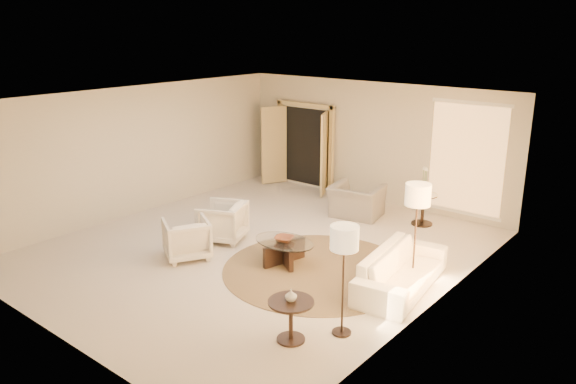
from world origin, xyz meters
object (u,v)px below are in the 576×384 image
Objects in this scene: end_table at (291,313)px; end_vase at (291,296)px; armchair_right at (187,237)px; side_vase at (424,189)px; sofa at (402,270)px; armchair_left at (222,220)px; side_table at (423,206)px; floor_lamp_near at (418,199)px; accent_chair at (356,196)px; bowl at (284,239)px; floor_lamp_far at (344,243)px; coffee_table at (284,249)px.

end_vase is (0.00, 0.00, 0.26)m from end_table.
armchair_right reaches higher than end_table.
armchair_right is 4.97m from side_vase.
sofa is 3.53× the size of end_table.
armchair_left is 1.25× the size of side_table.
side_table is (2.50, 4.28, 0.01)m from armchair_right.
armchair_left is 3.93m from floor_lamp_near.
floor_lamp_near is 10.04× the size of end_vase.
accent_chair is (1.25, 2.83, 0.05)m from armchair_left.
end_vase is at bearing 162.45° from sofa.
armchair_right is 4.77× the size of end_vase.
armchair_left is 3.86m from end_table.
end_table is 0.37× the size of floor_lamp_near.
armchair_right is 0.74× the size of accent_chair.
floor_lamp_near reaches higher than bowl.
accent_chair is 4.98m from floor_lamp_far.
end_table is at bearing -82.39° from side_table.
side_vase is (-0.00, -0.00, 0.37)m from side_table.
side_vase reaches higher than bowl.
armchair_left reaches higher than sofa.
sofa is 2.01× the size of accent_chair.
coffee_table is (1.64, -0.10, -0.15)m from armchair_left.
floor_lamp_near is (2.10, 0.76, 1.16)m from coffee_table.
floor_lamp_near reaches higher than sofa.
bowl is (-2.06, -0.44, 0.15)m from sofa.
accent_chair reaches higher than coffee_table.
armchair_left is at bearing -128.51° from side_table.
side_vase is (-0.70, 5.26, 0.11)m from end_vase.
armchair_left is 4.21m from side_vase.
floor_lamp_far reaches higher than side_vase.
floor_lamp_far reaches higher than side_table.
bowl is 2.52m from end_vase.
end_vase reaches higher than end_table.
sofa is 2.35m from end_table.
floor_lamp_near is (1.13, -2.63, 1.02)m from side_table.
end_vase is (-0.43, -0.57, -0.67)m from floor_lamp_far.
floor_lamp_far is at bearing 53.31° from end_table.
accent_chair is 2.96m from coffee_table.
end_table is 1.17m from floor_lamp_far.
armchair_left is at bearing 176.45° from coffee_table.
bowl is 1.99× the size of end_vase.
armchair_left reaches higher than end_table.
armchair_right is (-3.59, -1.33, 0.08)m from sofa.
floor_lamp_near is at bearing 90.00° from floor_lamp_far.
end_table is (2.06, -4.81, -0.07)m from accent_chair.
floor_lamp_far reaches higher than sofa.
accent_chair is (-2.45, 2.50, 0.15)m from sofa.
coffee_table is (-2.06, -0.44, -0.05)m from sofa.
coffee_table is 2.23× the size of side_table.
end_vase is (-0.43, -2.63, -0.76)m from floor_lamp_near.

